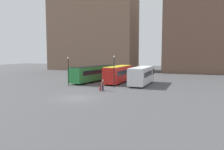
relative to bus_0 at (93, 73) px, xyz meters
The scene contains 10 objects.
ground_plane 16.17m from the bus_0, 72.20° to the right, with size 160.00×160.00×0.00m, color #4C4C4F.
building_block_left 37.75m from the bus_0, 115.65° to the left, with size 29.63×11.88×36.64m.
building_block_right 40.24m from the bus_0, 51.68° to the left, with size 28.91×13.20×23.71m.
bus_0 is the anchor object (origin of this frame).
bus_1 5.14m from the bus_0, ahead, with size 2.51×10.10×3.12m.
bus_2 9.88m from the bus_0, ahead, with size 2.65×9.75×3.11m.
traveler 10.92m from the bus_0, 57.27° to the right, with size 0.48×0.48×1.63m.
suitcase 11.30m from the bus_0, 59.39° to the right, with size 0.22×0.42×0.97m.
lamp_post_0 9.23m from the bus_0, 43.60° to the right, with size 0.28×0.28×5.10m.
lamp_post_1 7.13m from the bus_0, 100.67° to the right, with size 0.28×0.28×4.84m.
Camera 1 is at (13.42, -23.01, 5.31)m, focal length 35.00 mm.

